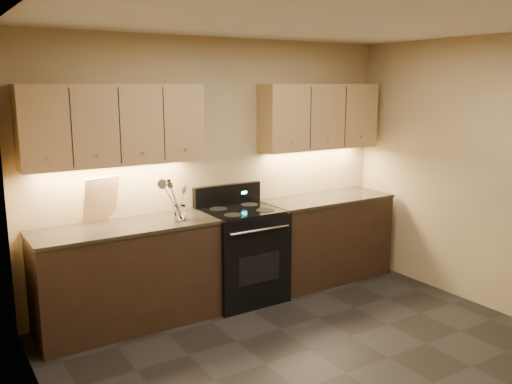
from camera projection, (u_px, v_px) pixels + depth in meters
floor at (346, 373)px, 4.10m from camera, size 4.00×4.00×0.00m
ceiling at (359, 15)px, 3.59m from camera, size 4.00×4.00×0.00m
wall_back at (218, 169)px, 5.50m from camera, size 4.00×0.04×2.60m
wall_left at (62, 251)px, 2.79m from camera, size 0.04×4.00×2.60m
counter_left at (127, 276)px, 4.84m from camera, size 1.62×0.62×0.93m
counter_right at (325, 238)px, 6.03m from camera, size 1.46×0.62×0.93m
stove at (241, 253)px, 5.44m from camera, size 0.76×0.68×1.14m
upper_cab_left at (114, 125)px, 4.70m from camera, size 1.60×0.30×0.70m
upper_cab_right at (320, 117)px, 5.90m from camera, size 1.44×0.30×0.70m
outlet_plate at (91, 201)px, 4.85m from camera, size 0.08×0.01×0.12m
utensil_crock at (180, 213)px, 4.95m from camera, size 0.15×0.15×0.14m
cutting_board at (100, 199)px, 4.83m from camera, size 0.36×0.21×0.42m
wooden_spoon at (176, 202)px, 4.89m from camera, size 0.18×0.13×0.31m
black_turner at (181, 198)px, 4.92m from camera, size 0.18×0.19×0.39m
steel_spatula at (180, 198)px, 4.95m from camera, size 0.21×0.10×0.38m
steel_skimmer at (182, 197)px, 4.92m from camera, size 0.26×0.17×0.39m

